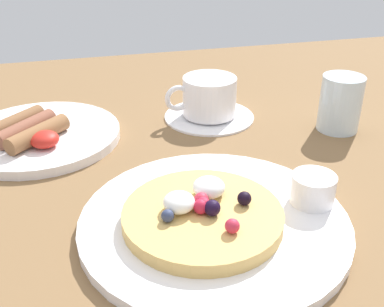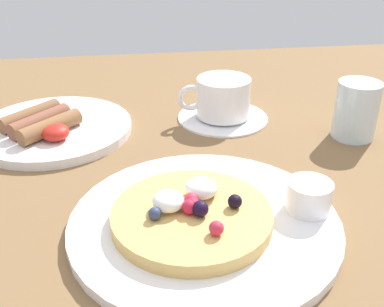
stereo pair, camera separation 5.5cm
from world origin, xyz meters
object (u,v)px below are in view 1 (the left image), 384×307
at_px(syrup_ramekin, 313,189).
at_px(breakfast_plate, 40,136).
at_px(coffee_saucer, 209,116).
at_px(coffee_cup, 209,95).
at_px(water_glass, 340,103).
at_px(pancake_plate, 214,222).

xyz_separation_m(syrup_ramekin, breakfast_plate, (-0.30, 0.26, -0.02)).
xyz_separation_m(coffee_saucer, coffee_cup, (-0.00, -0.00, 0.03)).
height_order(syrup_ramekin, breakfast_plate, syrup_ramekin).
xyz_separation_m(breakfast_plate, water_glass, (0.44, -0.07, 0.04)).
height_order(breakfast_plate, water_glass, water_glass).
bearing_deg(pancake_plate, breakfast_plate, 125.22).
relative_size(syrup_ramekin, water_glass, 0.58).
bearing_deg(syrup_ramekin, breakfast_plate, 138.91).
height_order(pancake_plate, breakfast_plate, breakfast_plate).
height_order(syrup_ramekin, coffee_saucer, syrup_ramekin).
height_order(pancake_plate, water_glass, water_glass).
bearing_deg(breakfast_plate, coffee_saucer, 3.46).
bearing_deg(syrup_ramekin, pancake_plate, -179.00).
bearing_deg(coffee_cup, syrup_ramekin, -81.96).
distance_m(syrup_ramekin, coffee_cup, 0.28).
bearing_deg(water_glass, pancake_plate, -143.23).
bearing_deg(water_glass, coffee_saucer, 153.18).
bearing_deg(breakfast_plate, pancake_plate, -54.78).
relative_size(coffee_saucer, coffee_cup, 1.24).
bearing_deg(pancake_plate, water_glass, 36.77).
relative_size(coffee_cup, water_glass, 1.38).
height_order(coffee_cup, water_glass, water_glass).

